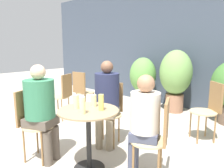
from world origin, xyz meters
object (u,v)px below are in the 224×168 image
at_px(bistro_chair_1, 110,107).
at_px(beer_glass_1, 101,102).
at_px(bistro_chair_0, 157,133).
at_px(beer_glass_2, 94,101).
at_px(bistro_chair_4, 210,106).
at_px(seated_person_0, 144,118).
at_px(bistro_chair_5, 82,89).
at_px(seated_person_1, 107,97).
at_px(cafe_table_near, 89,124).
at_px(bistro_chair_2, 32,118).
at_px(potted_plant_0, 143,78).
at_px(potted_plant_1, 176,76).
at_px(beer_glass_0, 82,105).
at_px(beer_glass_3, 76,102).
at_px(seated_person_2, 41,105).
at_px(bistro_chair_3, 63,92).

relative_size(bistro_chair_1, beer_glass_1, 4.93).
bearing_deg(bistro_chair_0, beer_glass_2, -100.95).
distance_m(bistro_chair_4, seated_person_0, 1.55).
distance_m(bistro_chair_5, seated_person_1, 1.68).
distance_m(cafe_table_near, bistro_chair_2, 0.79).
xyz_separation_m(bistro_chair_2, potted_plant_0, (-0.52, 3.16, 0.13)).
relative_size(bistro_chair_5, beer_glass_2, 6.34).
xyz_separation_m(bistro_chair_2, potted_plant_1, (0.35, 3.17, 0.26)).
bearing_deg(bistro_chair_2, beer_glass_0, -100.86).
xyz_separation_m(beer_glass_2, potted_plant_0, (-1.18, 2.69, -0.13)).
bearing_deg(bistro_chair_1, beer_glass_3, -100.85).
height_order(bistro_chair_5, beer_glass_3, bistro_chair_5).
xyz_separation_m(bistro_chair_2, bistro_chair_5, (-1.05, 1.67, 0.00)).
bearing_deg(beer_glass_0, bistro_chair_2, -165.75).
bearing_deg(potted_plant_0, bistro_chair_2, -80.65).
relative_size(beer_glass_0, beer_glass_3, 1.14).
bearing_deg(beer_glass_0, seated_person_2, -168.21).
bearing_deg(bistro_chair_0, potted_plant_1, 178.33).
height_order(cafe_table_near, seated_person_0, seated_person_0).
height_order(cafe_table_near, bistro_chair_0, bistro_chair_0).
distance_m(seated_person_0, beer_glass_2, 0.66).
height_order(bistro_chair_3, seated_person_1, seated_person_1).
bearing_deg(bistro_chair_1, bistro_chair_2, -135.00).
distance_m(bistro_chair_0, bistro_chair_3, 2.49).
relative_size(cafe_table_near, beer_glass_2, 5.09).
xyz_separation_m(bistro_chair_3, potted_plant_1, (1.35, 2.00, 0.26)).
height_order(bistro_chair_0, beer_glass_3, bistro_chair_0).
height_order(bistro_chair_0, bistro_chair_4, same).
relative_size(bistro_chair_2, beer_glass_2, 6.34).
height_order(bistro_chair_2, seated_person_1, seated_person_1).
distance_m(bistro_chair_1, seated_person_0, 1.03).
relative_size(bistro_chair_1, bistro_chair_5, 1.00).
distance_m(seated_person_0, potted_plant_1, 2.74).
bearing_deg(beer_glass_1, bistro_chair_3, 158.09).
relative_size(seated_person_1, potted_plant_0, 1.07).
xyz_separation_m(bistro_chair_0, beer_glass_0, (-0.65, -0.47, 0.28)).
bearing_deg(seated_person_2, bistro_chair_0, -90.00).
height_order(bistro_chair_4, seated_person_1, seated_person_1).
distance_m(seated_person_0, potted_plant_0, 3.14).
height_order(bistro_chair_3, bistro_chair_4, same).
relative_size(beer_glass_1, potted_plant_1, 0.14).
bearing_deg(bistro_chair_2, beer_glass_1, -88.28).
relative_size(cafe_table_near, bistro_chair_5, 0.80).
xyz_separation_m(bistro_chair_3, beer_glass_3, (1.59, -0.90, 0.27)).
relative_size(beer_glass_1, beer_glass_3, 1.13).
height_order(bistro_chair_0, potted_plant_1, potted_plant_1).
distance_m(bistro_chair_1, bistro_chair_5, 1.56).
height_order(beer_glass_0, potted_plant_1, potted_plant_1).
bearing_deg(beer_glass_0, bistro_chair_5, 141.16).
xyz_separation_m(bistro_chair_4, beer_glass_0, (-0.67, -1.95, 0.28)).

